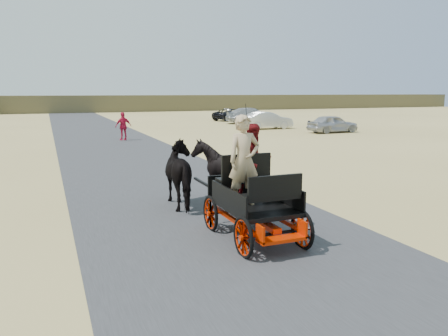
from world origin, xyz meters
name	(u,v)px	position (x,y,z in m)	size (l,w,h in m)	color
ground	(295,288)	(0.00, 0.00, 0.00)	(140.00, 140.00, 0.00)	tan
road	(295,288)	(0.00, 0.00, 0.01)	(6.00, 140.00, 0.01)	#38383A
ridge_far	(70,104)	(0.00, 62.00, 1.20)	(140.00, 6.00, 2.40)	brown
carriage	(254,221)	(0.42, 2.32, 0.36)	(1.30, 2.40, 0.72)	black
horse_left	(184,174)	(-0.13, 5.32, 0.85)	(0.91, 2.01, 1.70)	black
horse_right	(223,171)	(0.97, 5.32, 0.85)	(1.37, 1.54, 1.70)	black
driver_man	(244,160)	(0.22, 2.37, 1.62)	(0.66, 0.43, 1.80)	tan
passenger_woman	(255,160)	(0.72, 2.92, 1.51)	(0.77, 0.60, 1.58)	#660C0F
pedestrian	(123,126)	(1.00, 21.72, 0.86)	(1.01, 0.42, 1.73)	red
car_a	(333,124)	(15.98, 21.16, 0.64)	(1.52, 3.79, 1.29)	#B2B2B7
car_b	(267,120)	(13.03, 25.78, 0.68)	(1.44, 4.13, 1.36)	silver
car_c	(252,116)	(14.56, 31.71, 0.73)	(2.04, 5.01, 1.45)	#B2B2B7
car_d	(232,115)	(14.50, 36.37, 0.60)	(1.98, 4.30, 1.19)	black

